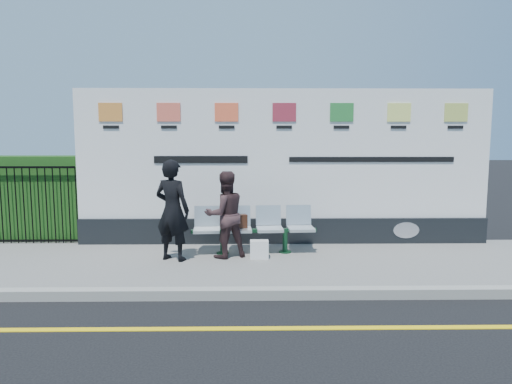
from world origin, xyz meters
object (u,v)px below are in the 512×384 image
(woman_left, at_px, (172,210))
(woman_right, at_px, (225,215))
(billboard, at_px, (283,177))
(bench, at_px, (254,240))

(woman_left, xyz_separation_m, woman_right, (0.88, 0.17, -0.11))
(billboard, distance_m, bench, 1.48)
(bench, xyz_separation_m, woman_left, (-1.38, -0.45, 0.62))
(woman_left, bearing_deg, billboard, -124.18)
(billboard, xyz_separation_m, woman_right, (-1.09, -1.11, -0.55))
(billboard, distance_m, woman_right, 1.65)
(billboard, xyz_separation_m, bench, (-0.58, -0.83, -1.07))
(billboard, relative_size, bench, 3.72)
(woman_left, bearing_deg, woman_right, -146.07)
(billboard, height_order, bench, billboard)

